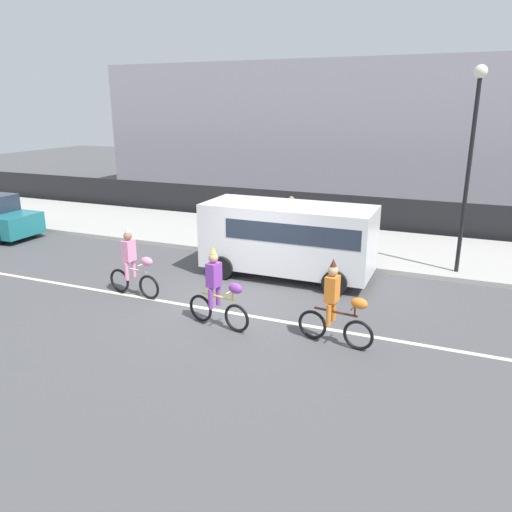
% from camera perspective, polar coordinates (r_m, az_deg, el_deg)
% --- Properties ---
extents(ground_plane, '(80.00, 80.00, 0.00)m').
position_cam_1_polar(ground_plane, '(12.99, -2.35, -5.62)').
color(ground_plane, '#4C4C4F').
extents(road_centre_line, '(36.00, 0.14, 0.01)m').
position_cam_1_polar(road_centre_line, '(12.57, -3.31, -6.40)').
color(road_centre_line, beige).
rests_on(road_centre_line, ground).
extents(sidewalk_curb, '(60.00, 5.00, 0.15)m').
position_cam_1_polar(sidewalk_curb, '(18.75, 6.02, 1.68)').
color(sidewalk_curb, '#ADAAA3').
rests_on(sidewalk_curb, ground).
extents(fence_line, '(40.00, 0.08, 1.40)m').
position_cam_1_polar(fence_line, '(21.33, 8.33, 5.19)').
color(fence_line, black).
rests_on(fence_line, ground).
extents(building_backdrop, '(28.00, 8.00, 7.13)m').
position_cam_1_polar(building_backdrop, '(29.42, 12.07, 13.83)').
color(building_backdrop, '#99939E').
rests_on(building_backdrop, ground).
extents(parade_cyclist_pink, '(1.72, 0.50, 1.92)m').
position_cam_1_polar(parade_cyclist_pink, '(13.71, -13.87, -1.13)').
color(parade_cyclist_pink, black).
rests_on(parade_cyclist_pink, ground).
extents(parade_cyclist_purple, '(1.70, 0.54, 1.92)m').
position_cam_1_polar(parade_cyclist_purple, '(11.49, -4.34, -4.21)').
color(parade_cyclist_purple, black).
rests_on(parade_cyclist_purple, ground).
extents(parade_cyclist_orange, '(1.71, 0.51, 1.92)m').
position_cam_1_polar(parade_cyclist_orange, '(10.76, 9.18, -5.90)').
color(parade_cyclist_orange, black).
rests_on(parade_cyclist_orange, ground).
extents(parked_van_white, '(5.00, 2.22, 2.18)m').
position_cam_1_polar(parked_van_white, '(14.77, 3.96, 2.39)').
color(parked_van_white, white).
rests_on(parked_van_white, ground).
extents(street_lamp_post, '(0.36, 0.36, 5.86)m').
position_cam_1_polar(street_lamp_post, '(15.54, 23.47, 11.92)').
color(street_lamp_post, black).
rests_on(street_lamp_post, sidewalk_curb).
extents(pedestrian_onlooker, '(0.32, 0.20, 1.62)m').
position_cam_1_polar(pedestrian_onlooker, '(18.50, 4.03, 4.52)').
color(pedestrian_onlooker, '#33333D').
rests_on(pedestrian_onlooker, sidewalk_curb).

